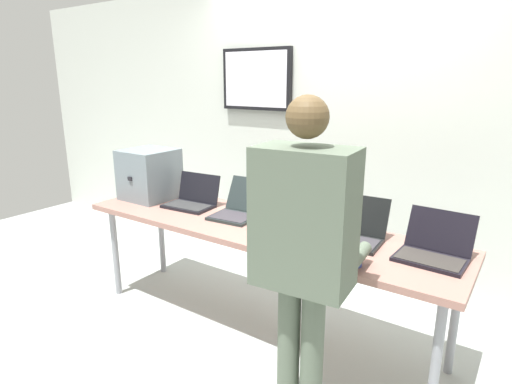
# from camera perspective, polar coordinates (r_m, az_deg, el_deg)

# --- Properties ---
(ground) EXTENTS (8.00, 8.00, 0.04)m
(ground) POSITION_cam_1_polar(r_m,az_deg,el_deg) (3.19, 0.25, -18.00)
(ground) COLOR #9FA5A2
(back_wall) EXTENTS (8.00, 0.11, 2.57)m
(back_wall) POSITION_cam_1_polar(r_m,az_deg,el_deg) (3.69, 10.06, 8.23)
(back_wall) COLOR silver
(back_wall) RESTS_ON ground
(workbench) EXTENTS (2.65, 0.70, 0.78)m
(workbench) POSITION_cam_1_polar(r_m,az_deg,el_deg) (2.85, 0.27, -5.43)
(workbench) COLOR #9B6B5F
(workbench) RESTS_ON ground
(equipment_box) EXTENTS (0.38, 0.40, 0.40)m
(equipment_box) POSITION_cam_1_polar(r_m,az_deg,el_deg) (3.51, -14.23, 2.37)
(equipment_box) COLOR slate
(equipment_box) RESTS_ON workbench
(laptop_station_0) EXTENTS (0.39, 0.32, 0.24)m
(laptop_station_0) POSITION_cam_1_polar(r_m,az_deg,el_deg) (3.25, -8.63, -0.95)
(laptop_station_0) COLOR black
(laptop_station_0) RESTS_ON workbench
(laptop_station_1) EXTENTS (0.33, 0.41, 0.25)m
(laptop_station_1) POSITION_cam_1_polar(r_m,az_deg,el_deg) (2.99, -2.38, -2.19)
(laptop_station_1) COLOR #1F2727
(laptop_station_1) RESTS_ON workbench
(laptop_station_2) EXTENTS (0.32, 0.30, 0.23)m
(laptop_station_2) POSITION_cam_1_polar(r_m,az_deg,el_deg) (2.75, 4.56, -3.80)
(laptop_station_2) COLOR #A8B0B3
(laptop_station_2) RESTS_ON workbench
(laptop_station_3) EXTENTS (0.36, 0.35, 0.25)m
(laptop_station_3) POSITION_cam_1_polar(r_m,az_deg,el_deg) (2.61, 13.19, -5.19)
(laptop_station_3) COLOR black
(laptop_station_3) RESTS_ON workbench
(laptop_station_4) EXTENTS (0.37, 0.35, 0.24)m
(laptop_station_4) POSITION_cam_1_polar(r_m,az_deg,el_deg) (2.49, 22.98, -7.06)
(laptop_station_4) COLOR black
(laptop_station_4) RESTS_ON workbench
(person) EXTENTS (0.47, 0.61, 1.66)m
(person) POSITION_cam_1_polar(r_m,az_deg,el_deg) (1.93, 6.56, -6.84)
(person) COLOR #556251
(person) RESTS_ON ground
(coffee_mug) EXTENTS (0.07, 0.07, 0.09)m
(coffee_mug) POSITION_cam_1_polar(r_m,az_deg,el_deg) (2.27, 13.29, -8.67)
(coffee_mug) COLOR #3144A0
(coffee_mug) RESTS_ON workbench
(paper_sheet) EXTENTS (0.27, 0.33, 0.00)m
(paper_sheet) POSITION_cam_1_polar(r_m,az_deg,el_deg) (2.53, 4.58, -6.88)
(paper_sheet) COLOR white
(paper_sheet) RESTS_ON workbench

